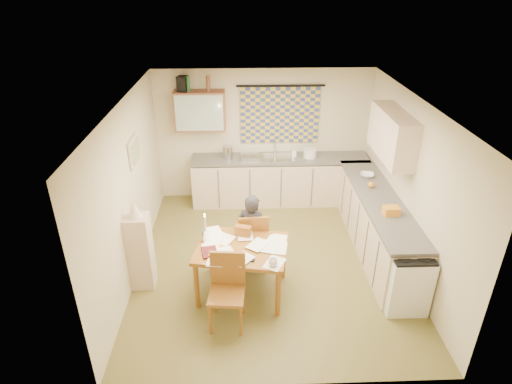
{
  "coord_description": "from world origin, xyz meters",
  "views": [
    {
      "loc": [
        -0.42,
        -5.41,
        4.0
      ],
      "look_at": [
        -0.21,
        0.2,
        1.11
      ],
      "focal_mm": 30.0,
      "sensor_mm": 36.0,
      "label": 1
    }
  ],
  "objects_px": {
    "counter_right": "(376,224)",
    "stove": "(405,279)",
    "dining_table": "(242,269)",
    "shelf_stand": "(140,252)",
    "chair_far": "(252,250)",
    "person": "(252,233)",
    "counter_back": "(280,180)"
  },
  "relations": [
    {
      "from": "counter_right",
      "to": "person",
      "type": "bearing_deg",
      "value": -166.72
    },
    {
      "from": "counter_back",
      "to": "chair_far",
      "type": "xyz_separation_m",
      "value": [
        -0.58,
        -2.08,
        -0.15
      ]
    },
    {
      "from": "stove",
      "to": "person",
      "type": "relative_size",
      "value": 0.68
    },
    {
      "from": "person",
      "to": "shelf_stand",
      "type": "bearing_deg",
      "value": 31.66
    },
    {
      "from": "stove",
      "to": "shelf_stand",
      "type": "bearing_deg",
      "value": 171.18
    },
    {
      "from": "chair_far",
      "to": "person",
      "type": "relative_size",
      "value": 0.78
    },
    {
      "from": "dining_table",
      "to": "chair_far",
      "type": "height_order",
      "value": "chair_far"
    },
    {
      "from": "counter_back",
      "to": "counter_right",
      "type": "distance_m",
      "value": 2.16
    },
    {
      "from": "counter_right",
      "to": "dining_table",
      "type": "bearing_deg",
      "value": -155.02
    },
    {
      "from": "shelf_stand",
      "to": "dining_table",
      "type": "bearing_deg",
      "value": -8.22
    },
    {
      "from": "dining_table",
      "to": "person",
      "type": "distance_m",
      "value": 0.6
    },
    {
      "from": "counter_back",
      "to": "shelf_stand",
      "type": "bearing_deg",
      "value": -131.29
    },
    {
      "from": "counter_back",
      "to": "stove",
      "type": "relative_size",
      "value": 3.91
    },
    {
      "from": "dining_table",
      "to": "counter_right",
      "type": "bearing_deg",
      "value": 35.24
    },
    {
      "from": "counter_right",
      "to": "stove",
      "type": "height_order",
      "value": "counter_right"
    },
    {
      "from": "counter_back",
      "to": "chair_far",
      "type": "bearing_deg",
      "value": -105.66
    },
    {
      "from": "counter_back",
      "to": "counter_right",
      "type": "bearing_deg",
      "value": -49.72
    },
    {
      "from": "counter_right",
      "to": "person",
      "type": "relative_size",
      "value": 2.37
    },
    {
      "from": "shelf_stand",
      "to": "counter_back",
      "type": "bearing_deg",
      "value": 48.71
    },
    {
      "from": "person",
      "to": "stove",
      "type": "bearing_deg",
      "value": 176.09
    },
    {
      "from": "counter_back",
      "to": "counter_right",
      "type": "height_order",
      "value": "same"
    },
    {
      "from": "counter_right",
      "to": "dining_table",
      "type": "height_order",
      "value": "counter_right"
    },
    {
      "from": "chair_far",
      "to": "shelf_stand",
      "type": "height_order",
      "value": "shelf_stand"
    },
    {
      "from": "shelf_stand",
      "to": "chair_far",
      "type": "bearing_deg",
      "value": 12.99
    },
    {
      "from": "stove",
      "to": "shelf_stand",
      "type": "relative_size",
      "value": 0.75
    },
    {
      "from": "counter_right",
      "to": "stove",
      "type": "distance_m",
      "value": 1.34
    },
    {
      "from": "counter_right",
      "to": "stove",
      "type": "relative_size",
      "value": 3.5
    },
    {
      "from": "counter_back",
      "to": "person",
      "type": "xyz_separation_m",
      "value": [
        -0.59,
        -2.12,
        0.17
      ]
    },
    {
      "from": "dining_table",
      "to": "counter_back",
      "type": "bearing_deg",
      "value": 84.58
    },
    {
      "from": "counter_back",
      "to": "shelf_stand",
      "type": "distance_m",
      "value": 3.25
    },
    {
      "from": "dining_table",
      "to": "shelf_stand",
      "type": "height_order",
      "value": "shelf_stand"
    },
    {
      "from": "counter_right",
      "to": "dining_table",
      "type": "distance_m",
      "value": 2.36
    }
  ]
}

